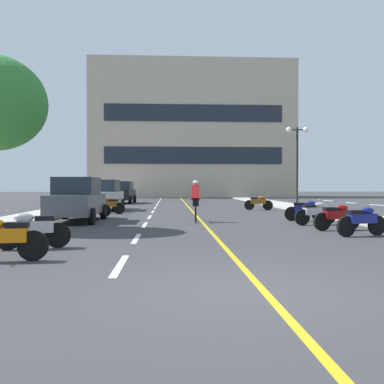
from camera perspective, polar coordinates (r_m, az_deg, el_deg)
ground_plane at (r=27.00m, az=-0.79°, el=-2.26°), size 140.00×140.00×0.00m
curb_left at (r=30.59m, az=-14.64°, el=-1.80°), size 2.40×72.00×0.12m
curb_right at (r=31.10m, az=12.36°, el=-1.75°), size 2.40×72.00×0.12m
lane_dash_0 at (r=8.13m, az=-9.65°, el=-9.67°), size 0.14×2.20×0.01m
lane_dash_1 at (r=12.06m, az=-7.47°, el=-6.19°), size 0.14×2.20×0.01m
lane_dash_2 at (r=16.03m, az=-6.38°, el=-4.43°), size 0.14×2.20×0.01m
lane_dash_3 at (r=20.01m, az=-5.72°, el=-3.36°), size 0.14×2.20×0.01m
lane_dash_4 at (r=24.00m, az=-5.29°, el=-2.65°), size 0.14×2.20×0.01m
lane_dash_5 at (r=27.99m, az=-4.97°, el=-2.14°), size 0.14×2.20×0.01m
lane_dash_6 at (r=31.98m, az=-4.74°, el=-1.76°), size 0.14×2.20×0.01m
lane_dash_7 at (r=35.98m, az=-4.56°, el=-1.46°), size 0.14×2.20×0.01m
lane_dash_8 at (r=39.97m, az=-4.41°, el=-1.22°), size 0.14×2.20×0.01m
lane_dash_9 at (r=43.97m, az=-4.29°, el=-1.03°), size 0.14×2.20×0.01m
lane_dash_10 at (r=47.97m, az=-4.19°, el=-0.87°), size 0.14×2.20×0.01m
lane_dash_11 at (r=51.97m, az=-4.11°, el=-0.73°), size 0.14×2.20×0.01m
centre_line_yellow at (r=30.00m, az=-0.55°, el=-1.93°), size 0.12×66.00×0.01m
office_building at (r=55.10m, az=0.03°, el=8.20°), size 25.47×7.39×16.97m
street_lamp_mid at (r=28.25m, az=13.96°, el=5.71°), size 1.46×0.36×5.12m
parked_car_near at (r=18.03m, az=-15.18°, el=-0.96°), size 1.94×4.21×1.82m
parked_car_mid at (r=25.82m, az=-11.68°, el=-0.39°), size 2.03×4.25×1.82m
parked_car_far at (r=35.40m, az=-9.37°, el=-0.03°), size 2.07×4.27×1.82m
motorcycle_0 at (r=9.11m, az=-24.08°, el=-5.61°), size 1.70×0.60×0.92m
motorcycle_1 at (r=10.64m, az=-20.62°, el=-4.66°), size 1.66×0.72×0.92m
motorcycle_2 at (r=13.43m, az=21.89°, el=-3.51°), size 1.66×0.72×0.92m
motorcycle_3 at (r=14.85m, az=18.93°, el=-3.08°), size 1.68×0.65×0.92m
motorcycle_4 at (r=16.61m, az=16.26°, el=-2.65°), size 1.68×0.67×0.92m
motorcycle_5 at (r=18.21m, az=15.04°, el=-2.33°), size 1.68×0.67×0.92m
motorcycle_6 at (r=20.45m, az=-13.20°, el=-1.97°), size 1.70×0.60×0.92m
motorcycle_7 at (r=22.42m, az=-11.08°, el=-1.71°), size 1.66×0.72×0.92m
motorcycle_8 at (r=25.65m, az=8.96°, el=-1.38°), size 1.63×0.81×0.92m
cyclist_rider at (r=17.20m, az=0.49°, el=-1.11°), size 0.42×1.77×1.71m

